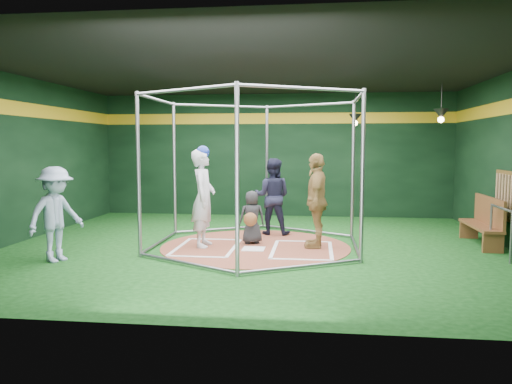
# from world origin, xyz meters

# --- Properties ---
(room_shell) EXTENTS (10.10, 9.10, 3.53)m
(room_shell) POSITION_xyz_m (0.00, 0.01, 1.75)
(room_shell) COLOR #0C370E
(room_shell) RESTS_ON ground
(clay_disc) EXTENTS (3.80, 3.80, 0.01)m
(clay_disc) POSITION_xyz_m (0.00, 0.00, 0.01)
(clay_disc) COLOR brown
(clay_disc) RESTS_ON ground
(home_plate) EXTENTS (0.43, 0.43, 0.01)m
(home_plate) POSITION_xyz_m (0.00, -0.30, 0.02)
(home_plate) COLOR white
(home_plate) RESTS_ON clay_disc
(batter_box_left) EXTENTS (1.17, 1.77, 0.01)m
(batter_box_left) POSITION_xyz_m (-0.95, -0.25, 0.02)
(batter_box_left) COLOR white
(batter_box_left) RESTS_ON clay_disc
(batter_box_right) EXTENTS (1.17, 1.77, 0.01)m
(batter_box_right) POSITION_xyz_m (0.95, -0.25, 0.02)
(batter_box_right) COLOR white
(batter_box_right) RESTS_ON clay_disc
(batting_cage) EXTENTS (4.05, 4.67, 3.00)m
(batting_cage) POSITION_xyz_m (-0.00, -0.00, 1.50)
(batting_cage) COLOR gray
(batting_cage) RESTS_ON ground
(bat_rack) EXTENTS (0.07, 1.25, 0.98)m
(bat_rack) POSITION_xyz_m (4.93, 0.40, 1.05)
(bat_rack) COLOR brown
(bat_rack) RESTS_ON room_shell
(pendant_lamp_near) EXTENTS (0.34, 0.34, 0.90)m
(pendant_lamp_near) POSITION_xyz_m (2.20, 3.60, 2.74)
(pendant_lamp_near) COLOR black
(pendant_lamp_near) RESTS_ON room_shell
(pendant_lamp_far) EXTENTS (0.34, 0.34, 0.90)m
(pendant_lamp_far) POSITION_xyz_m (4.00, 2.00, 2.74)
(pendant_lamp_far) COLOR black
(pendant_lamp_far) RESTS_ON room_shell
(batter_figure) EXTENTS (0.48, 0.72, 2.02)m
(batter_figure) POSITION_xyz_m (-1.03, -0.13, 1.01)
(batter_figure) COLOR silver
(batter_figure) RESTS_ON clay_disc
(visitor_leopard) EXTENTS (0.51, 1.12, 1.87)m
(visitor_leopard) POSITION_xyz_m (1.21, 0.06, 0.95)
(visitor_leopard) COLOR tan
(visitor_leopard) RESTS_ON clay_disc
(catcher_figure) EXTENTS (0.62, 0.64, 1.10)m
(catcher_figure) POSITION_xyz_m (-0.11, 0.25, 0.56)
(catcher_figure) COLOR black
(catcher_figure) RESTS_ON clay_disc
(umpire) EXTENTS (0.89, 0.72, 1.73)m
(umpire) POSITION_xyz_m (0.22, 1.41, 0.88)
(umpire) COLOR black
(umpire) RESTS_ON clay_disc
(bystander_blue) EXTENTS (1.02, 1.24, 1.67)m
(bystander_blue) POSITION_xyz_m (-3.32, -1.68, 0.84)
(bystander_blue) COLOR #8C9EB9
(bystander_blue) RESTS_ON ground
(dugout_bench) EXTENTS (0.40, 1.71, 1.00)m
(dugout_bench) POSITION_xyz_m (4.63, 0.72, 0.51)
(dugout_bench) COLOR brown
(dugout_bench) RESTS_ON ground
(steel_railing) EXTENTS (0.05, 1.08, 0.93)m
(steel_railing) POSITION_xyz_m (4.55, -0.41, 0.62)
(steel_railing) COLOR slate
(steel_railing) RESTS_ON ground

